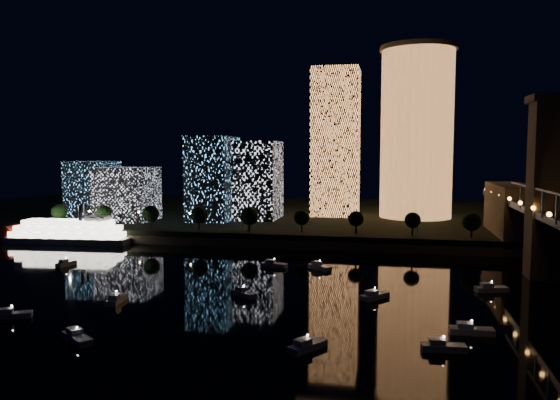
{
  "coord_description": "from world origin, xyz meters",
  "views": [
    {
      "loc": [
        22.33,
        -109.9,
        34.66
      ],
      "look_at": [
        -11.43,
        55.0,
        19.83
      ],
      "focal_mm": 35.0,
      "sensor_mm": 36.0,
      "label": 1
    }
  ],
  "objects": [
    {
      "name": "ground",
      "position": [
        0.0,
        0.0,
        0.0
      ],
      "size": [
        520.0,
        520.0,
        0.0
      ],
      "primitive_type": "plane",
      "color": "black",
      "rests_on": "ground"
    },
    {
      "name": "far_bank",
      "position": [
        0.0,
        160.0,
        2.5
      ],
      "size": [
        420.0,
        160.0,
        5.0
      ],
      "primitive_type": "cube",
      "color": "black",
      "rests_on": "ground"
    },
    {
      "name": "tower_cylindrical",
      "position": [
        33.13,
        145.18,
        43.46
      ],
      "size": [
        34.0,
        34.0,
        76.66
      ],
      "color": "#FF9A51",
      "rests_on": "far_bank"
    },
    {
      "name": "midrise_blocks",
      "position": [
        -64.66,
        118.61,
        20.72
      ],
      "size": [
        92.4,
        40.6,
        36.43
      ],
      "color": "white",
      "rests_on": "far_bank"
    },
    {
      "name": "seawall",
      "position": [
        0.0,
        82.0,
        1.5
      ],
      "size": [
        420.0,
        6.0,
        3.0
      ],
      "primitive_type": "cube",
      "color": "#6B5E4C",
      "rests_on": "ground"
    },
    {
      "name": "motorboats",
      "position": [
        -4.92,
        10.25,
        0.81
      ],
      "size": [
        127.98,
        77.41,
        2.78
      ],
      "color": "silver",
      "rests_on": "ground"
    },
    {
      "name": "street_lamps",
      "position": [
        -34.0,
        94.0,
        9.02
      ],
      "size": [
        132.7,
        0.7,
        5.65
      ],
      "color": "black",
      "rests_on": "far_bank"
    },
    {
      "name": "riverboat",
      "position": [
        -100.15,
        75.35,
        3.95
      ],
      "size": [
        51.75,
        14.48,
        15.39
      ],
      "color": "silver",
      "rests_on": "ground"
    },
    {
      "name": "tower_rectangular",
      "position": [
        -3.45,
        146.24,
        39.07
      ],
      "size": [
        21.42,
        21.42,
        68.15
      ],
      "primitive_type": "cube",
      "color": "#FF9A51",
      "rests_on": "far_bank"
    },
    {
      "name": "esplanade_trees",
      "position": [
        -33.24,
        88.0,
        10.47
      ],
      "size": [
        166.5,
        6.75,
        8.87
      ],
      "color": "black",
      "rests_on": "far_bank"
    }
  ]
}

